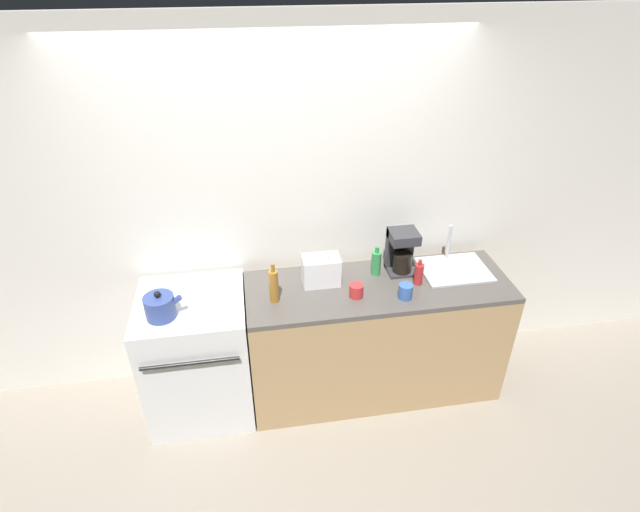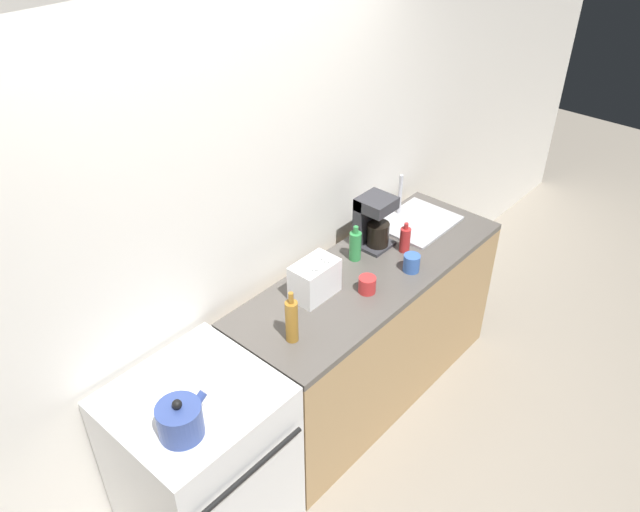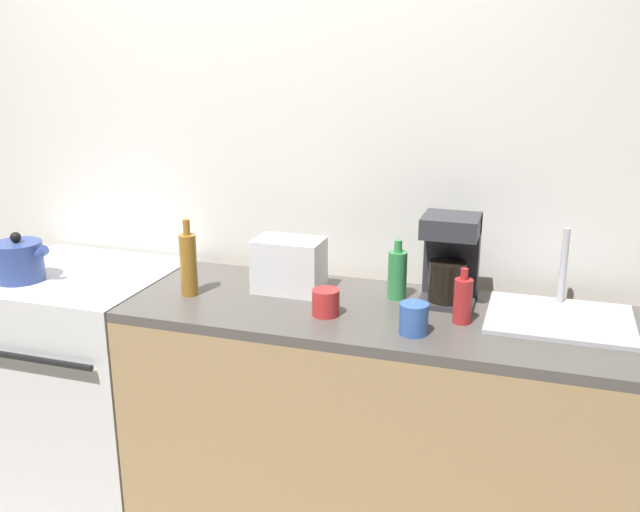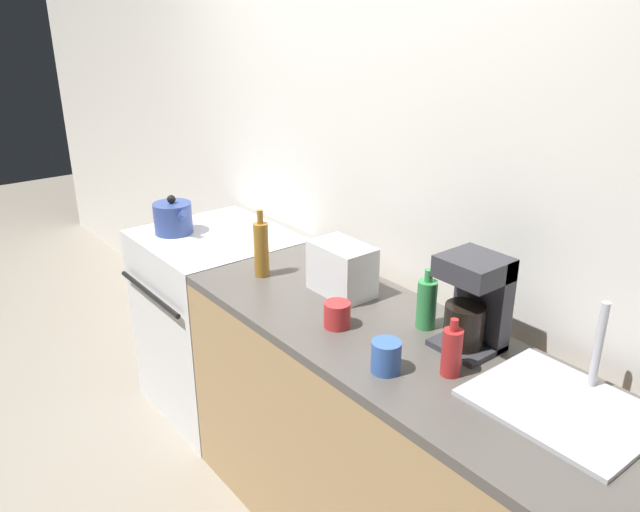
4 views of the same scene
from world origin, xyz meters
name	(u,v)px [view 2 (image 2 of 4)]	position (x,y,z in m)	size (l,w,h in m)	color
ground_plane	(339,479)	(0.00, 0.00, 0.00)	(12.00, 12.00, 0.00)	gray
wall_back	(232,234)	(0.00, 0.72, 1.30)	(8.00, 0.05, 2.60)	silver
stove	(203,462)	(-0.62, 0.33, 0.48)	(0.70, 0.70, 0.94)	silver
counter_block	(369,332)	(0.64, 0.31, 0.47)	(1.80, 0.62, 0.94)	tan
kettle	(181,420)	(-0.77, 0.20, 1.01)	(0.23, 0.19, 0.19)	#33478C
toaster	(315,279)	(0.26, 0.40, 1.04)	(0.25, 0.16, 0.20)	white
coffee_maker	(373,221)	(0.83, 0.47, 1.10)	(0.19, 0.18, 0.32)	#333338
sink_tray	(417,221)	(1.21, 0.40, 0.95)	(0.47, 0.38, 0.28)	#B7B7BC
bottle_amber	(292,320)	(-0.07, 0.25, 1.05)	(0.06, 0.06, 0.28)	#9E6B23
bottle_green	(355,245)	(0.65, 0.45, 1.03)	(0.07, 0.07, 0.22)	#338C47
bottle_red	(405,239)	(0.90, 0.29, 1.01)	(0.06, 0.06, 0.19)	#B72828
cup_blue	(412,263)	(0.77, 0.14, 0.99)	(0.09, 0.09, 0.10)	#3860B2
cup_red	(367,285)	(0.46, 0.21, 0.98)	(0.09, 0.09, 0.09)	red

